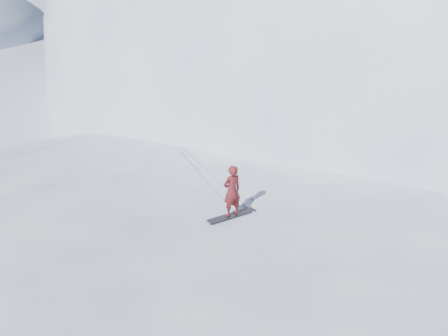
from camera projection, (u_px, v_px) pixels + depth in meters
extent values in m
plane|color=white|center=(262.00, 325.00, 13.77)|extent=(400.00, 400.00, 0.00)
ellipsoid|color=white|center=(264.00, 260.00, 16.66)|extent=(36.00, 28.00, 4.80)
ellipsoid|color=white|center=(422.00, 77.00, 41.62)|extent=(60.00, 56.00, 56.00)
ellipsoid|color=white|center=(316.00, 105.00, 33.75)|extent=(28.00, 24.00, 18.00)
ellipsoid|color=white|center=(164.00, 227.00, 18.72)|extent=(7.00, 6.30, 1.00)
ellipsoid|color=white|center=(408.00, 225.00, 18.81)|extent=(4.00, 3.60, 0.60)
cube|color=black|center=(232.00, 215.00, 14.52)|extent=(1.57, 0.77, 0.03)
imported|color=maroon|center=(232.00, 191.00, 14.21)|extent=(0.66, 0.53, 1.56)
cube|color=silver|center=(201.00, 176.00, 17.08)|extent=(1.00, 5.94, 0.04)
cube|color=silver|center=(212.00, 175.00, 17.16)|extent=(1.38, 5.87, 0.04)
cube|color=silver|center=(220.00, 174.00, 17.22)|extent=(1.76, 5.77, 0.04)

